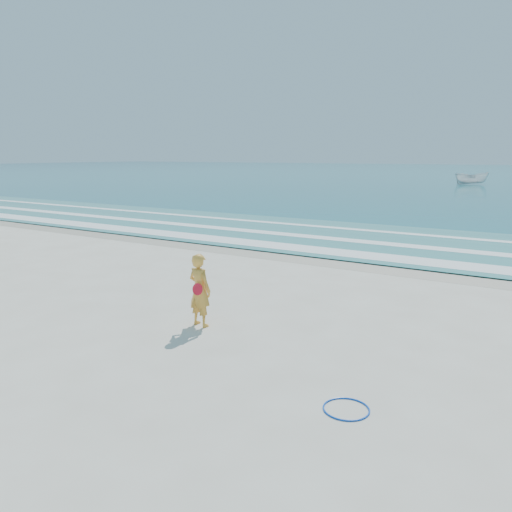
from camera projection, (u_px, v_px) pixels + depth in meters
The scene contains 9 objects.
ground at pixel (160, 330), 11.13m from camera, with size 400.00×400.00×0.00m, color silver.
wet_sand at pixel (326, 259), 18.61m from camera, with size 400.00×2.40×0.00m, color #B2A893.
shallow at pixel (371, 239), 22.76m from camera, with size 400.00×10.00×0.01m, color #59B7AD.
foam_near at pixel (339, 252), 19.68m from camera, with size 400.00×1.40×0.01m, color white.
foam_mid at pixel (365, 242), 22.09m from camera, with size 400.00×0.90×0.01m, color white.
foam_far at pixel (388, 232), 24.84m from camera, with size 400.00×0.60×0.01m, color white.
hoop at pixel (346, 409), 7.65m from camera, with size 0.72×0.72×0.03m, color blue.
boat at pixel (472, 178), 64.55m from camera, with size 1.53×4.07×1.57m, color silver.
woman at pixel (200, 290), 11.26m from camera, with size 0.66×0.48×1.68m.
Camera 1 is at (7.43, -7.83, 3.84)m, focal length 35.00 mm.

